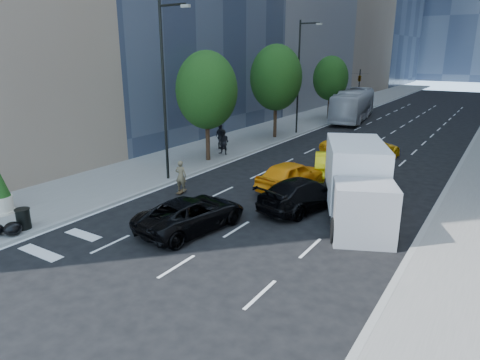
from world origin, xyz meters
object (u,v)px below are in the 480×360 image
Objects in this scene: trash_can at (23,219)px; city_bus at (353,105)px; black_sedan_mercedes at (304,193)px; box_truck at (357,182)px; black_sedan_lincoln at (192,214)px; skateboarder at (181,178)px.

city_bus is at bearing 87.31° from trash_can.
box_truck reaches higher than black_sedan_mercedes.
black_sedan_lincoln reaches higher than trash_can.
skateboarder is at bearing 26.37° from black_sedan_mercedes.
trash_can is at bearing 43.99° from black_sedan_lincoln.
box_truck is at bearing -79.72° from city_bus.
skateboarder is 6.79m from black_sedan_mercedes.
skateboarder is 0.33× the size of black_sedan_lincoln.
skateboarder is 0.14× the size of city_bus.
black_sedan_lincoln is at bearing -91.36° from city_bus.
trash_can is (-8.97, -9.12, -0.19)m from black_sedan_mercedes.
black_sedan_lincoln is 6.00× the size of trash_can.
skateboarder is 5.07m from black_sedan_lincoln.
city_bus is at bearing 84.20° from box_truck.
trash_can is at bearing -164.92° from box_truck.
black_sedan_lincoln is 0.70× the size of box_truck.
box_truck is at bearing 39.39° from trash_can.
city_bus is (-7.17, 29.17, 0.93)m from black_sedan_mercedes.
box_truck is at bearing -158.85° from black_sedan_mercedes.
city_bus is at bearing -61.85° from black_sedan_mercedes.
black_sedan_mercedes reaches higher than trash_can.
black_sedan_mercedes is 6.17× the size of trash_can.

